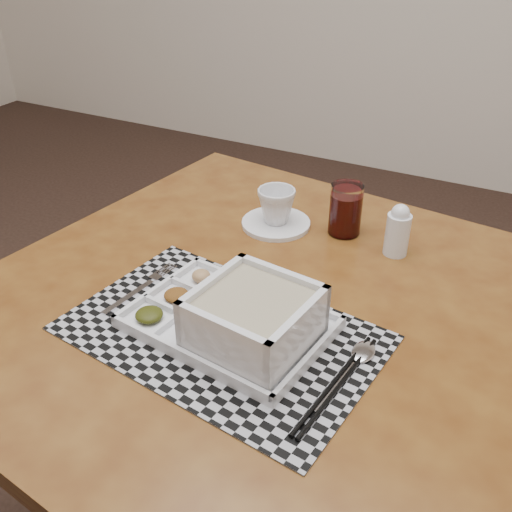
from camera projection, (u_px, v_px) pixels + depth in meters
The scene contains 10 objects.
dining_table at pixel (261, 329), 1.07m from camera, with size 1.11×1.11×0.74m.
placemat at pixel (222, 333), 0.94m from camera, with size 0.50×0.32×0.00m, color #9FA0A7.
serving_tray at pixel (245, 321), 0.90m from camera, with size 0.35×0.26×0.10m.
fork at pixel (141, 287), 1.04m from camera, with size 0.04×0.19×0.00m.
spoon at pixel (359, 357), 0.88m from camera, with size 0.04×0.18×0.01m.
chopsticks at pixel (337, 384), 0.83m from camera, with size 0.05×0.24×0.01m.
saucer at pixel (276, 223), 1.25m from camera, with size 0.15×0.15×0.01m, color white.
cup at pixel (276, 206), 1.22m from camera, with size 0.08×0.08×0.08m, color white.
juice_glass at pixel (345, 211), 1.19m from camera, with size 0.07×0.07×0.11m.
creamer_bottle at pixel (398, 231), 1.12m from camera, with size 0.05×0.05×0.11m.
Camera 1 is at (1.24, -0.62, 1.35)m, focal length 40.00 mm.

